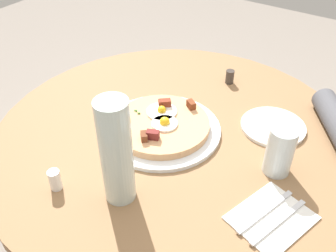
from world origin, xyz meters
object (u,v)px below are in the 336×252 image
Objects in this scene: water_glass at (280,151)px; water_bottle at (116,153)px; salt_shaker at (55,180)px; pepper_shaker at (230,77)px; bread_plate at (273,126)px; breakfast_pizza at (161,124)px; knife at (278,222)px; pizza_plate at (161,129)px; dining_table at (174,175)px; fork at (265,211)px.

water_bottle reaches higher than water_glass.
salt_shaker is 0.67m from pepper_shaker.
pepper_shaker is (0.15, 0.22, 0.02)m from bread_plate.
breakfast_pizza reaches higher than knife.
bread_plate is 3.47× the size of salt_shaker.
pizza_plate is at bearing 95.70° from water_glass.
water_bottle reaches higher than bread_plate.
water_glass is at bearing -87.18° from dining_table.
breakfast_pizza is 0.28m from water_bottle.
water_bottle reaches higher than salt_shaker.
pizza_plate is at bearing -14.82° from salt_shaker.
salt_shaker is (-0.35, 0.41, -0.04)m from water_glass.
water_glass is 0.54m from salt_shaker.
bread_plate is 0.26m from pepper_shaker.
pizza_plate is 1.87× the size of knife.
fork is 3.39× the size of salt_shaker.
bread_plate is 0.18m from water_glass.
knife is at bearing -142.89° from pepper_shaker.
breakfast_pizza is 1.52× the size of knife.
bread_plate reaches higher than knife.
fork is 0.68× the size of water_bottle.
salt_shaker reaches higher than pepper_shaker.
salt_shaker is (-0.51, 0.34, 0.02)m from bread_plate.
pepper_shaker is (0.47, 0.35, 0.02)m from knife.
pizza_plate is 2.60× the size of water_glass.
water_bottle is (-0.25, -0.06, 0.13)m from pizza_plate.
bread_plate is at bearing -53.54° from breakfast_pizza.
bread_plate is at bearing -24.47° from water_bottle.
fork is 1.00× the size of knife.
bread_plate is 0.50m from water_bottle.
pepper_shaker is (0.31, 0.29, -0.04)m from water_glass.
knife is 0.18m from water_glass.
water_bottle reaches higher than dining_table.
fork is at bearing -145.08° from pepper_shaker.
bread_plate is at bearing -52.15° from dining_table.
breakfast_pizza is at bearing -14.73° from salt_shaker.
dining_table is at bearing -63.84° from breakfast_pizza.
knife is 0.58m from pepper_shaker.
pepper_shaker reaches higher than pizza_plate.
salt_shaker is at bearing 169.26° from pepper_shaker.
salt_shaker is (-0.32, 0.08, 0.00)m from breakfast_pizza.
salt_shaker reaches higher than pizza_plate.
breakfast_pizza reaches higher than pepper_shaker.
pizza_plate reaches higher than dining_table.
pizza_plate reaches higher than bread_plate.
dining_table is 3.06× the size of pizza_plate.
fork is at bearing -161.41° from bread_plate.
breakfast_pizza is 5.94× the size of pepper_shaker.
knife is at bearing -107.33° from breakfast_pizza.
breakfast_pizza is at bearing 7.25° from pizza_plate.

